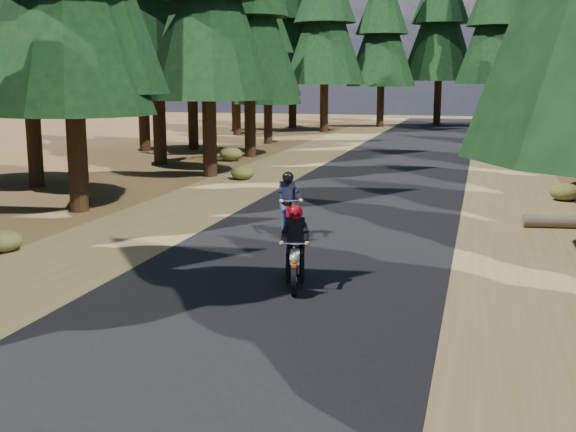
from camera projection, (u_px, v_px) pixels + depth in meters
name	position (u px, v px, depth m)	size (l,w,h in m)	color
ground	(265.00, 295.00, 12.34)	(120.00, 120.00, 0.00)	#4D381B
road	(326.00, 234.00, 17.08)	(6.00, 100.00, 0.01)	black
shoulder_l	(149.00, 224.00, 18.25)	(3.20, 100.00, 0.01)	brown
shoulder_r	(530.00, 246.00, 15.91)	(3.20, 100.00, 0.01)	brown
understory_shrubs	(401.00, 214.00, 18.22)	(15.43, 28.83, 0.64)	#474C1E
rider_lead	(295.00, 260.00, 12.72)	(0.82, 1.68, 1.44)	silver
rider_follow	(289.00, 215.00, 16.81)	(1.14, 1.74, 1.50)	maroon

